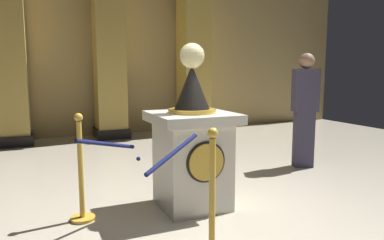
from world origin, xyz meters
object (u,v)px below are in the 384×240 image
at_px(stanchion_near, 81,183).
at_px(stanchion_far, 212,214).
at_px(pedestal_clock, 192,147).
at_px(bystander_guest, 305,107).

bearing_deg(stanchion_near, stanchion_far, -53.80).
relative_size(pedestal_clock, stanchion_near, 1.64).
bearing_deg(bystander_guest, stanchion_near, -167.55).
height_order(pedestal_clock, stanchion_far, pedestal_clock).
height_order(pedestal_clock, stanchion_near, pedestal_clock).
bearing_deg(bystander_guest, stanchion_far, -142.86).
bearing_deg(pedestal_clock, stanchion_far, -105.32).
distance_m(stanchion_far, bystander_guest, 3.15).
xyz_separation_m(pedestal_clock, stanchion_near, (-1.12, 0.09, -0.28)).
relative_size(stanchion_near, bystander_guest, 0.62).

